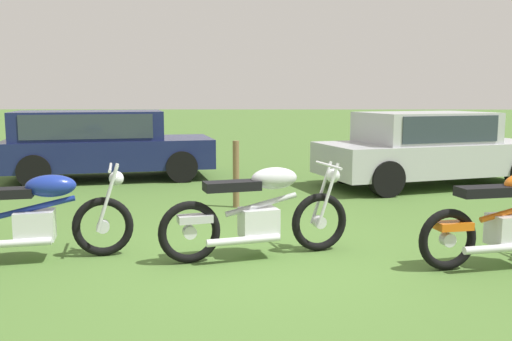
% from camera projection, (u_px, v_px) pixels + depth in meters
% --- Properties ---
extents(ground_plane, '(120.00, 120.00, 0.00)m').
position_uv_depth(ground_plane, '(263.00, 260.00, 5.93)').
color(ground_plane, '#476B2D').
extents(motorcycle_blue, '(2.06, 0.86, 1.02)m').
position_uv_depth(motorcycle_blue, '(35.00, 217.00, 5.88)').
color(motorcycle_blue, black).
rests_on(motorcycle_blue, ground).
extents(motorcycle_silver, '(2.07, 0.97, 1.02)m').
position_uv_depth(motorcycle_silver, '(259.00, 213.00, 6.01)').
color(motorcycle_silver, black).
rests_on(motorcycle_silver, ground).
extents(motorcycle_orange, '(1.98, 0.83, 1.02)m').
position_uv_depth(motorcycle_orange, '(511.00, 220.00, 5.69)').
color(motorcycle_orange, black).
rests_on(motorcycle_orange, ground).
extents(car_navy, '(4.52, 2.79, 1.43)m').
position_uv_depth(car_navy, '(100.00, 140.00, 11.51)').
color(car_navy, '#161E4C').
rests_on(car_navy, ground).
extents(car_silver, '(4.67, 3.07, 1.43)m').
position_uv_depth(car_silver, '(428.00, 145.00, 10.69)').
color(car_silver, '#B2B5BA').
rests_on(car_silver, ground).
extents(fence_post_wooden, '(0.10, 0.10, 1.05)m').
position_uv_depth(fence_post_wooden, '(236.00, 174.00, 8.66)').
color(fence_post_wooden, brown).
rests_on(fence_post_wooden, ground).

